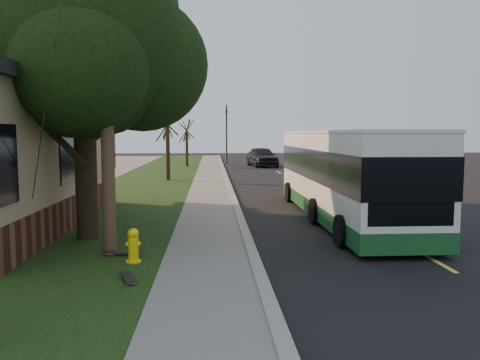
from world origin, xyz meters
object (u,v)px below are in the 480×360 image
leafy_tree (85,42)px  skateboard_main (128,277)px  bare_tree_far (187,144)px  distant_car (262,157)px  traffic_signal (227,130)px  transit_bus (343,172)px  utility_pole (105,52)px  skateboard_spare (123,253)px  bare_tree_near (168,145)px  fire_hydrant (133,246)px

leafy_tree → skateboard_main: bearing=-66.7°
bare_tree_far → distant_car: 6.58m
traffic_signal → transit_bus: 29.00m
transit_bus → distant_car: bearing=89.8°
traffic_signal → leafy_tree: bearing=-98.5°
skateboard_main → distant_car: (5.96, 31.74, 0.73)m
leafy_tree → traffic_signal: bearing=81.5°
utility_pole → skateboard_spare: (0.37, -0.39, -4.50)m
bare_tree_near → traffic_signal: 16.52m
fire_hydrant → skateboard_spare: (-0.34, 0.61, -0.30)m
bare_tree_far → bare_tree_near: bearing=-92.4°
bare_tree_far → distant_car: bare_tree_far is taller
traffic_signal → skateboard_spare: (-3.44, -33.39, -3.03)m
leafy_tree → distant_car: leafy_tree is taller
fire_hydrant → distant_car: distant_car is taller
utility_pole → skateboard_main: bearing=-70.1°
utility_pole → bare_tree_near: 17.19m
bare_tree_near → bare_tree_far: (0.50, 12.00, -0.15)m
skateboard_spare → distant_car: 30.59m
leafy_tree → bare_tree_near: (0.67, 15.35, -3.02)m
bare_tree_near → skateboard_main: bearing=-87.0°
utility_pole → skateboard_spare: size_ratio=10.67×
bare_tree_far → fire_hydrant: bearing=-89.2°
utility_pole → leafy_tree: utility_pole is taller
leafy_tree → skateboard_spare: 5.57m
utility_pole → skateboard_spare: utility_pole is taller
traffic_signal → bare_tree_near: bearing=-104.0°
bare_tree_far → skateboard_main: bearing=-89.1°
leafy_tree → skateboard_spare: (1.23, -2.04, -5.04)m
skateboard_spare → leafy_tree: bearing=121.2°
transit_bus → skateboard_spare: size_ratio=12.61×
leafy_tree → bare_tree_near: bearing=87.5°
skateboard_spare → traffic_signal: bearing=84.1°
traffic_signal → transit_bus: size_ratio=0.51×
transit_bus → fire_hydrant: bearing=-139.1°
transit_bus → bare_tree_near: bearing=118.3°
utility_pole → bare_tree_far: size_ratio=2.25×
bare_tree_near → bare_tree_far: 12.01m
fire_hydrant → skateboard_main: (0.10, -1.23, -0.31)m
bare_tree_near → distant_car: bare_tree_near is taller
leafy_tree → skateboard_main: (1.67, -3.88, -5.04)m
utility_pole → skateboard_main: utility_pole is taller
utility_pole → bare_tree_near: bearing=90.7°
skateboard_main → utility_pole: bearing=109.9°
utility_pole → leafy_tree: (-0.87, 1.66, 0.54)m
bare_tree_near → distant_car: (6.96, 12.51, -1.29)m
skateboard_main → transit_bus: bearing=47.5°
leafy_tree → skateboard_spare: size_ratio=9.17×
utility_pole → bare_tree_near: (-0.19, 17.01, -2.48)m
leafy_tree → fire_hydrant: bearing=-59.3°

